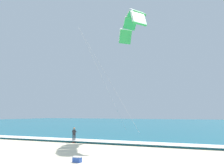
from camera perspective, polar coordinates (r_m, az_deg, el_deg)
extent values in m
plane|color=beige|center=(19.57, -15.68, -15.56)|extent=(200.00, 200.00, 0.00)
cube|color=#146075|center=(87.27, 16.47, -8.01)|extent=(200.00, 120.00, 0.20)
cube|color=white|center=(30.15, 0.16, -11.97)|extent=(200.00, 2.50, 0.04)
ellipsoid|color=#E04C38|center=(31.57, -7.99, -12.01)|extent=(1.01, 1.45, 0.05)
cube|color=black|center=(31.76, -7.76, -11.90)|extent=(0.17, 0.12, 0.04)
cube|color=black|center=(31.38, -8.21, -11.96)|extent=(0.17, 0.12, 0.04)
cylinder|color=#232328|center=(31.55, -8.16, -11.29)|extent=(0.14, 0.14, 0.84)
cylinder|color=#232328|center=(31.52, -7.79, -11.30)|extent=(0.14, 0.14, 0.84)
cube|color=#232328|center=(31.48, -7.95, -9.99)|extent=(0.39, 0.33, 0.60)
sphere|color=#9E704C|center=(31.45, -7.94, -9.19)|extent=(0.22, 0.22, 0.22)
cylinder|color=#232328|center=(31.65, -8.25, -9.87)|extent=(0.30, 0.49, 0.22)
cylinder|color=#232328|center=(31.61, -7.59, -9.89)|extent=(0.30, 0.49, 0.22)
cylinder|color=black|center=(31.85, -7.87, -9.85)|extent=(0.51, 0.27, 0.04)
cube|color=#3F3F42|center=(31.61, -7.94, -10.37)|extent=(0.14, 0.12, 0.10)
cube|color=green|center=(30.54, 5.59, 13.48)|extent=(1.88, 2.14, 1.92)
cube|color=white|center=(30.46, 4.33, 13.99)|extent=(0.86, 1.14, 1.62)
cube|color=green|center=(32.48, 5.41, 14.75)|extent=(2.23, 2.46, 1.42)
cube|color=white|center=(32.42, 4.22, 15.22)|extent=(1.15, 1.55, 1.04)
cube|color=green|center=(34.50, 4.75, 14.31)|extent=(2.38, 2.47, 0.60)
cube|color=white|center=(34.44, 3.63, 14.76)|extent=(1.24, 1.68, 0.23)
cube|color=green|center=(36.15, 3.82, 12.53)|extent=(2.31, 2.25, 1.42)
cube|color=white|center=(36.10, 2.75, 12.94)|extent=(1.11, 1.55, 1.04)
cube|color=green|center=(37.15, 2.83, 9.86)|extent=(2.10, 1.71, 1.92)
cube|color=white|center=(37.09, 1.80, 10.26)|extent=(0.85, 1.11, 1.62)
cylinder|color=#B2B2B7|center=(30.27, -1.05, 1.60)|extent=(7.42, 0.38, 12.33)
cylinder|color=#B2B2B7|center=(33.77, -1.86, 0.79)|extent=(3.53, 6.34, 12.33)
cube|color=#2D51B2|center=(19.04, -7.31, -15.48)|extent=(0.56, 0.36, 0.34)
cube|color=white|center=(19.01, -7.30, -14.89)|extent=(0.58, 0.38, 0.06)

